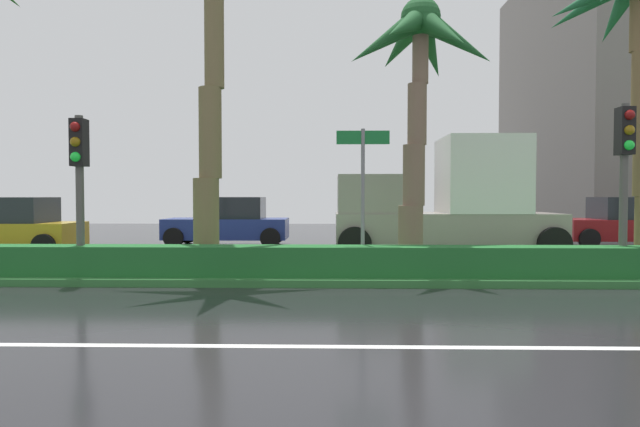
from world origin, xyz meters
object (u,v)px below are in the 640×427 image
at_px(car_in_traffic_second, 228,222).
at_px(car_in_traffic_third, 627,223).
at_px(palm_tree_centre_right, 637,10).
at_px(traffic_signal_median_right, 625,157).
at_px(box_truck_lead, 448,203).
at_px(car_in_traffic_leading, 7,227).
at_px(traffic_signal_median_left, 79,165).
at_px(palm_tree_centre, 419,64).
at_px(street_name_sign, 363,180).

distance_m(car_in_traffic_second, car_in_traffic_third, 13.91).
xyz_separation_m(palm_tree_centre_right, traffic_signal_median_right, (-0.84, -1.19, -3.34)).
height_order(palm_tree_centre_right, box_truck_lead, palm_tree_centre_right).
height_order(palm_tree_centre_right, car_in_traffic_third, palm_tree_centre_right).
bearing_deg(car_in_traffic_leading, traffic_signal_median_left, 131.96).
xyz_separation_m(traffic_signal_median_left, box_truck_lead, (8.53, 5.04, -0.83)).
relative_size(palm_tree_centre_right, car_in_traffic_second, 1.62).
bearing_deg(palm_tree_centre, car_in_traffic_third, 38.33).
xyz_separation_m(palm_tree_centre, palm_tree_centre_right, (4.77, -0.18, 1.13)).
bearing_deg(traffic_signal_median_left, car_in_traffic_second, 80.06).
height_order(traffic_signal_median_left, traffic_signal_median_right, traffic_signal_median_right).
bearing_deg(box_truck_lead, car_in_traffic_leading, -0.60).
bearing_deg(car_in_traffic_leading, traffic_signal_median_right, 162.31).
height_order(traffic_signal_median_left, car_in_traffic_second, traffic_signal_median_left).
distance_m(palm_tree_centre_right, car_in_traffic_leading, 17.72).
distance_m(car_in_traffic_leading, box_truck_lead, 13.21).
relative_size(palm_tree_centre, car_in_traffic_leading, 1.42).
height_order(palm_tree_centre, car_in_traffic_leading, palm_tree_centre).
xyz_separation_m(traffic_signal_median_right, car_in_traffic_second, (-9.60, 8.08, -1.71)).
bearing_deg(palm_tree_centre_right, car_in_traffic_second, 146.54).
xyz_separation_m(car_in_traffic_leading, car_in_traffic_third, (20.02, 2.88, 0.00)).
relative_size(traffic_signal_median_right, car_in_traffic_leading, 0.81).
height_order(traffic_signal_median_right, street_name_sign, traffic_signal_median_right).
distance_m(palm_tree_centre, box_truck_lead, 4.95).
bearing_deg(box_truck_lead, traffic_signal_median_left, 30.58).
xyz_separation_m(palm_tree_centre, box_truck_lead, (1.42, 3.50, -3.20)).
relative_size(car_in_traffic_leading, car_in_traffic_second, 1.00).
distance_m(palm_tree_centre_right, car_in_traffic_third, 9.09).
distance_m(box_truck_lead, car_in_traffic_third, 7.50).
bearing_deg(car_in_traffic_leading, car_in_traffic_second, -153.28).
distance_m(street_name_sign, car_in_traffic_leading, 11.56).
bearing_deg(car_in_traffic_third, palm_tree_centre_right, 62.62).
distance_m(car_in_traffic_leading, car_in_traffic_third, 20.22).
bearing_deg(street_name_sign, palm_tree_centre, 41.20).
relative_size(palm_tree_centre, traffic_signal_median_left, 1.88).
height_order(car_in_traffic_leading, car_in_traffic_second, same).
bearing_deg(palm_tree_centre_right, traffic_signal_median_right, -125.20).
height_order(traffic_signal_median_left, box_truck_lead, box_truck_lead).
bearing_deg(traffic_signal_median_left, traffic_signal_median_right, 0.89).
relative_size(palm_tree_centre_right, traffic_signal_median_right, 2.01).
bearing_deg(car_in_traffic_third, box_truck_lead, 23.87).
distance_m(palm_tree_centre_right, car_in_traffic_second, 13.49).
relative_size(street_name_sign, car_in_traffic_third, 0.70).
bearing_deg(car_in_traffic_third, palm_tree_centre, 38.33).
relative_size(car_in_traffic_leading, car_in_traffic_third, 1.00).
bearing_deg(palm_tree_centre_right, car_in_traffic_leading, 166.99).
bearing_deg(box_truck_lead, street_name_sign, 59.46).
bearing_deg(traffic_signal_median_right, palm_tree_centre_right, 54.80).
relative_size(traffic_signal_median_right, box_truck_lead, 0.54).
xyz_separation_m(traffic_signal_median_left, car_in_traffic_leading, (-4.66, 5.18, -1.55)).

